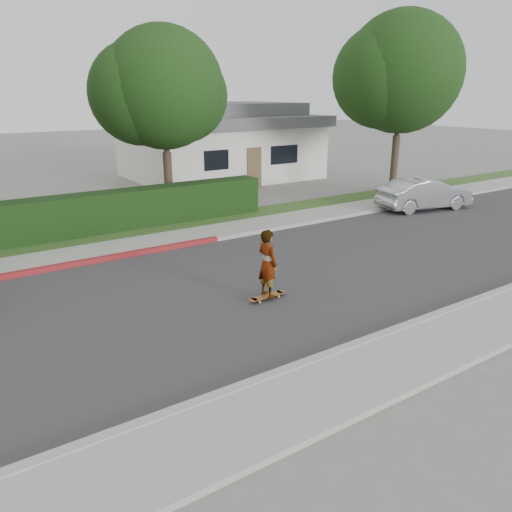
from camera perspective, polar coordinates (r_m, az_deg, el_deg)
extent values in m
plane|color=slate|center=(13.45, 0.33, -3.08)|extent=(120.00, 120.00, 0.00)
cube|color=#2D2D30|center=(13.45, 0.33, -3.06)|extent=(60.00, 8.00, 0.01)
cube|color=#9E9E99|center=(10.58, 13.04, -9.34)|extent=(60.00, 0.20, 0.15)
cube|color=gray|center=(10.08, 16.79, -11.25)|extent=(60.00, 1.60, 0.12)
cube|color=#9E9E99|center=(16.79, -7.54, 1.42)|extent=(60.00, 0.20, 0.15)
cube|color=maroon|center=(15.38, -24.43, -1.68)|extent=(12.00, 0.21, 0.15)
cube|color=gray|center=(17.58, -8.85, 2.07)|extent=(60.00, 1.60, 0.12)
cube|color=#2D4C1E|center=(19.00, -10.92, 3.14)|extent=(60.00, 1.60, 0.10)
cube|color=black|center=(18.50, -20.36, 4.16)|extent=(15.00, 1.00, 1.50)
cylinder|color=#33261C|center=(21.47, -9.97, 8.23)|extent=(0.36, 0.36, 2.52)
cylinder|color=#33261C|center=(21.24, -10.25, 13.26)|extent=(0.24, 0.24, 2.10)
sphere|color=black|center=(21.17, -10.55, 18.36)|extent=(4.80, 4.80, 4.80)
sphere|color=black|center=(21.23, -13.05, 17.66)|extent=(4.08, 4.08, 4.08)
sphere|color=black|center=(21.82, -8.57, 17.65)|extent=(3.84, 3.84, 3.84)
cylinder|color=#33261C|center=(26.04, 15.51, 9.97)|extent=(0.36, 0.36, 2.88)
cylinder|color=#33261C|center=(25.84, 15.92, 14.71)|extent=(0.24, 0.24, 2.40)
sphere|color=black|center=(25.82, 16.36, 19.48)|extent=(5.60, 5.60, 5.60)
sphere|color=black|center=(25.48, 14.36, 19.21)|extent=(4.76, 4.76, 4.76)
sphere|color=black|center=(26.69, 17.11, 18.71)|extent=(4.48, 4.48, 4.48)
cube|color=beige|center=(30.54, -4.15, 11.82)|extent=(10.00, 8.00, 3.00)
cube|color=#4C4C51|center=(30.39, -4.23, 15.19)|extent=(10.60, 8.60, 0.60)
cube|color=#4C4C51|center=(30.37, -4.26, 16.32)|extent=(8.40, 6.40, 0.80)
cube|color=black|center=(25.83, -4.54, 10.86)|extent=(1.40, 0.06, 1.00)
cube|color=black|center=(28.17, 3.25, 11.50)|extent=(1.80, 0.06, 1.00)
cube|color=brown|center=(27.10, -0.21, 10.09)|extent=(0.90, 0.06, 2.10)
cylinder|color=#C08834|center=(12.15, 0.43, -5.28)|extent=(0.06, 0.04, 0.06)
cylinder|color=#C08834|center=(12.27, -0.03, -5.03)|extent=(0.06, 0.04, 0.06)
cylinder|color=#C08834|center=(12.48, 2.59, -4.64)|extent=(0.06, 0.04, 0.06)
cylinder|color=#C08834|center=(12.60, 2.12, -4.40)|extent=(0.06, 0.04, 0.06)
cube|color=silver|center=(12.20, 0.20, -4.98)|extent=(0.06, 0.18, 0.02)
cube|color=silver|center=(12.53, 2.36, -4.35)|extent=(0.06, 0.18, 0.02)
cube|color=brown|center=(12.35, 1.29, -4.56)|extent=(0.89, 0.26, 0.02)
cylinder|color=brown|center=(12.11, -0.36, -5.04)|extent=(0.22, 0.22, 0.02)
cylinder|color=brown|center=(12.60, 2.88, -4.10)|extent=(0.22, 0.22, 0.02)
imported|color=white|center=(12.05, 1.32, -0.83)|extent=(0.45, 0.65, 1.68)
imported|color=#A3A4A9|center=(22.99, 18.71, 6.75)|extent=(4.41, 2.33, 1.38)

